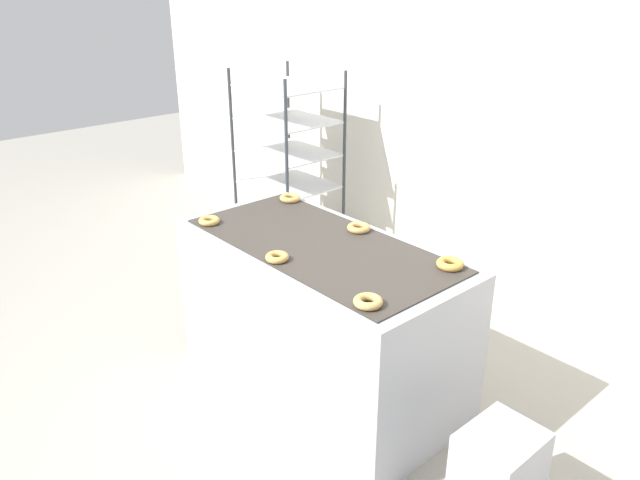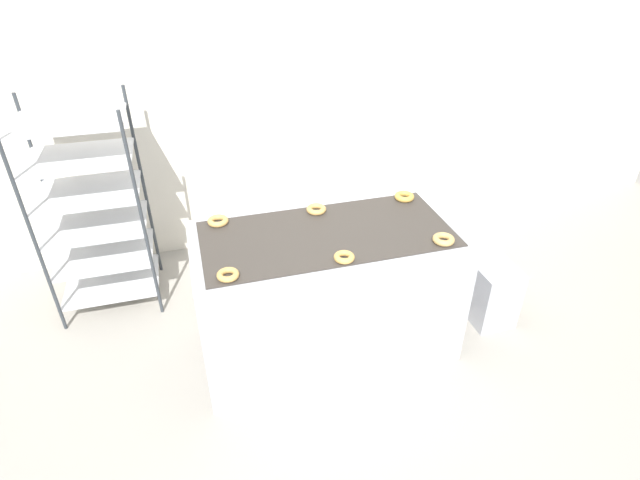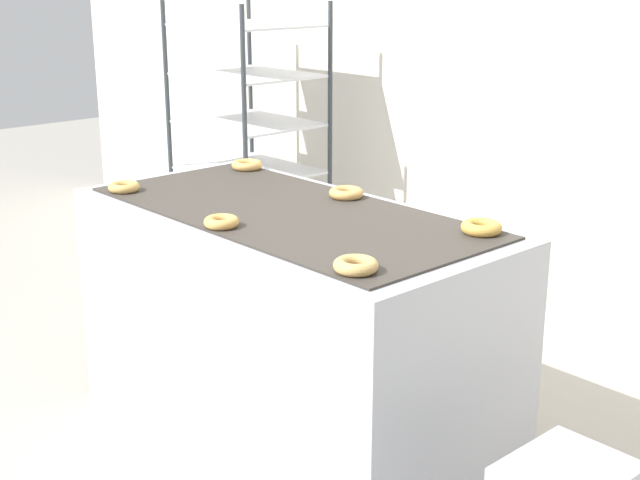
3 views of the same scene
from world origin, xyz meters
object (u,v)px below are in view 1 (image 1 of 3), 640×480
Objects in this scene: donut_near_left at (209,221)px; donut_far_right at (450,264)px; donut_far_left at (290,198)px; baking_rack_cart at (288,169)px; donut_far_center at (359,228)px; donut_near_right at (368,302)px; fryer_machine at (320,318)px; donut_near_center at (277,257)px; glaze_bin at (497,477)px.

donut_far_right is (1.23, 0.55, 0.00)m from donut_near_left.
baking_rack_cart is at bearing 141.86° from donut_far_left.
baking_rack_cart is 12.09× the size of donut_far_center.
donut_far_left is 0.98× the size of donut_far_right.
donut_far_right is at bearing -17.66° from baking_rack_cart.
donut_near_right is 1.00× the size of donut_far_center.
fryer_machine is 0.54m from donut_near_center.
baking_rack_cart reaches higher than glaze_bin.
donut_far_left is at bearing 89.05° from donut_near_left.
baking_rack_cart is 11.93× the size of donut_far_left.
donut_far_center reaches higher than donut_near_left.
donut_far_right reaches higher than donut_near_center.
donut_near_center reaches higher than glaze_bin.
donut_near_right reaches higher than donut_near_left.
donut_near_right is (-0.58, -0.21, 0.67)m from glaze_bin.
donut_far_center is 0.97× the size of donut_far_right.
donut_far_center is at bearing 137.96° from donut_near_right.
donut_near_right is 0.99× the size of donut_far_left.
donut_far_left is 1.22m from donut_far_right.
donut_near_center is 0.85m from donut_far_left.
donut_near_center is 0.89× the size of donut_far_right.
baking_rack_cart is at bearing 139.51° from donut_near_center.
baking_rack_cart reaches higher than donut_near_right.
donut_near_left is at bearing -173.27° from glaze_bin.
fryer_machine is 1.21m from glaze_bin.
donut_far_center is (0.01, 0.27, 0.46)m from fryer_machine.
donut_far_left is (-1.80, 0.36, 0.67)m from glaze_bin.
fryer_machine is at bearing -155.86° from donut_far_right.
donut_near_center is (1.41, -1.21, 0.12)m from baking_rack_cart.
donut_far_center is 0.61m from donut_far_right.
fryer_machine is 3.59× the size of glaze_bin.
donut_near_left is (0.79, -1.19, 0.12)m from baking_rack_cart.
donut_near_right is at bearing -90.24° from donut_far_right.
donut_near_right is (0.61, -0.27, 0.46)m from fryer_machine.
donut_far_left is (-0.60, 0.29, 0.46)m from fryer_machine.
donut_far_right reaches higher than fryer_machine.
glaze_bin is 3.44× the size of donut_far_right.
donut_near_center is at bearing -1.01° from donut_near_left.
donut_near_center is 0.56m from donut_far_center.
glaze_bin is at bearing -3.08° from fryer_machine.
fryer_machine is 13.65× the size of donut_near_left.
donut_near_center is at bearing -178.68° from donut_near_right.
baking_rack_cart is at bearing 149.39° from donut_near_right.
glaze_bin is 1.95m from donut_far_left.
donut_near_right reaches higher than glaze_bin.
donut_near_left reaches higher than fryer_machine.
donut_far_right is (0.61, 0.01, 0.00)m from donut_far_center.
glaze_bin is at bearing -30.53° from donut_far_right.
donut_near_right is at bearing -160.02° from glaze_bin.
donut_near_right is at bearing -42.04° from donut_far_center.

